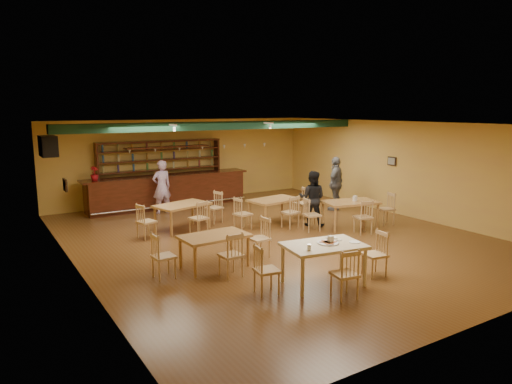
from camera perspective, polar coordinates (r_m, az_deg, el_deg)
floor at (r=12.59m, az=2.13°, el=-5.49°), size 12.00×12.00×0.00m
ceiling_beam at (r=14.54m, az=-4.02°, el=8.06°), size 10.00×0.30×0.25m
track_rail_left at (r=14.35m, az=-11.59°, el=8.14°), size 0.05×2.50×0.05m
track_rail_right at (r=15.75m, az=-0.49°, el=8.51°), size 0.05×2.50×0.05m
ac_unit at (r=14.43m, az=-23.91°, el=5.14°), size 0.34×0.70×0.48m
picture_left at (r=11.33m, az=-22.23°, el=0.79°), size 0.04×0.34×0.28m
picture_right at (r=15.88m, az=16.22°, el=3.63°), size 0.04×0.34×0.28m
bar_counter at (r=16.53m, az=-10.62°, el=0.13°), size 5.82×0.85×1.13m
back_bar_hutch at (r=17.03m, az=-11.45°, el=2.35°), size 4.50×0.40×2.28m
poinsettia at (r=15.71m, az=-19.10°, el=2.15°), size 0.33×0.33×0.45m
dining_table_a at (r=13.38m, az=-8.94°, el=-3.02°), size 1.68×1.26×0.75m
dining_table_b at (r=14.00m, az=2.22°, el=-2.33°), size 1.59×1.08×0.74m
dining_table_c at (r=10.21m, az=-5.07°, el=-7.18°), size 1.47×0.92×0.72m
dining_table_d at (r=13.79m, az=11.37°, el=-2.67°), size 1.69×1.23×0.76m
near_table at (r=9.30m, az=8.20°, el=-8.71°), size 1.65×1.20×0.81m
pizza_tray at (r=9.24m, az=8.78°, el=-6.15°), size 0.40×0.40×0.01m
parmesan_shaker at (r=8.74m, az=6.49°, el=-6.72°), size 0.08×0.08×0.11m
napkin_stack at (r=9.57m, az=9.18°, el=-5.55°), size 0.24×0.21×0.03m
pizza_server at (r=9.38m, az=9.33°, el=-5.86°), size 0.33×0.19×0.00m
side_plate at (r=9.41m, az=11.92°, el=-5.98°), size 0.25×0.25×0.01m
patron_bar at (r=15.53m, az=-11.41°, el=0.61°), size 0.67×0.47×1.75m
patron_right_a at (r=13.74m, az=6.86°, el=-0.77°), size 0.98×0.99×1.61m
patron_right_b at (r=15.94m, az=9.69°, el=1.02°), size 1.14×0.90×1.81m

